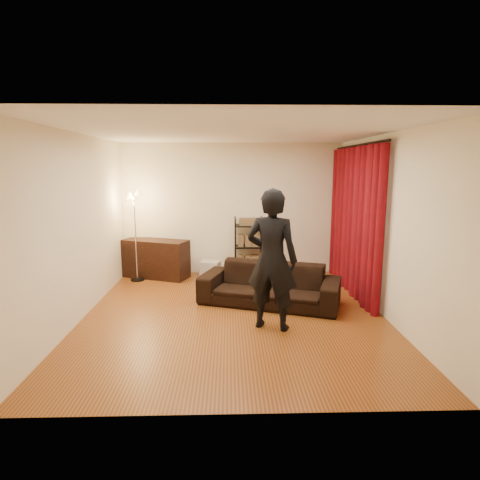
{
  "coord_description": "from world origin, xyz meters",
  "views": [
    {
      "loc": [
        -0.08,
        -5.8,
        2.22
      ],
      "look_at": [
        0.1,
        0.3,
        1.1
      ],
      "focal_mm": 30.0,
      "sensor_mm": 36.0,
      "label": 1
    }
  ],
  "objects_px": {
    "person": "(272,260)",
    "floor_lamp": "(136,236)",
    "wire_shelf": "(249,246)",
    "sofa": "(269,285)",
    "media_cabinet": "(156,259)",
    "storage_boxes": "(210,268)"
  },
  "relations": [
    {
      "from": "person",
      "to": "floor_lamp",
      "type": "xyz_separation_m",
      "value": [
        -2.4,
        2.44,
        -0.09
      ]
    },
    {
      "from": "wire_shelf",
      "to": "sofa",
      "type": "bearing_deg",
      "value": -100.76
    },
    {
      "from": "media_cabinet",
      "to": "floor_lamp",
      "type": "xyz_separation_m",
      "value": [
        -0.33,
        -0.23,
        0.5
      ]
    },
    {
      "from": "sofa",
      "to": "media_cabinet",
      "type": "distance_m",
      "value": 2.72
    },
    {
      "from": "storage_boxes",
      "to": "floor_lamp",
      "type": "xyz_separation_m",
      "value": [
        -1.43,
        -0.29,
        0.73
      ]
    },
    {
      "from": "person",
      "to": "wire_shelf",
      "type": "relative_size",
      "value": 1.61
    },
    {
      "from": "media_cabinet",
      "to": "wire_shelf",
      "type": "distance_m",
      "value": 1.9
    },
    {
      "from": "media_cabinet",
      "to": "wire_shelf",
      "type": "relative_size",
      "value": 1.09
    },
    {
      "from": "floor_lamp",
      "to": "storage_boxes",
      "type": "bearing_deg",
      "value": 11.35
    },
    {
      "from": "person",
      "to": "media_cabinet",
      "type": "bearing_deg",
      "value": -31.43
    },
    {
      "from": "media_cabinet",
      "to": "floor_lamp",
      "type": "height_order",
      "value": "floor_lamp"
    },
    {
      "from": "sofa",
      "to": "floor_lamp",
      "type": "bearing_deg",
      "value": 168.46
    },
    {
      "from": "person",
      "to": "floor_lamp",
      "type": "distance_m",
      "value": 3.42
    },
    {
      "from": "sofa",
      "to": "floor_lamp",
      "type": "distance_m",
      "value": 2.92
    },
    {
      "from": "storage_boxes",
      "to": "wire_shelf",
      "type": "relative_size",
      "value": 0.31
    },
    {
      "from": "wire_shelf",
      "to": "person",
      "type": "bearing_deg",
      "value": -105.05
    },
    {
      "from": "person",
      "to": "wire_shelf",
      "type": "height_order",
      "value": "person"
    },
    {
      "from": "sofa",
      "to": "person",
      "type": "height_order",
      "value": "person"
    },
    {
      "from": "storage_boxes",
      "to": "floor_lamp",
      "type": "distance_m",
      "value": 1.63
    },
    {
      "from": "media_cabinet",
      "to": "storage_boxes",
      "type": "height_order",
      "value": "media_cabinet"
    },
    {
      "from": "media_cabinet",
      "to": "storage_boxes",
      "type": "bearing_deg",
      "value": 23.68
    },
    {
      "from": "media_cabinet",
      "to": "floor_lamp",
      "type": "relative_size",
      "value": 0.75
    }
  ]
}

